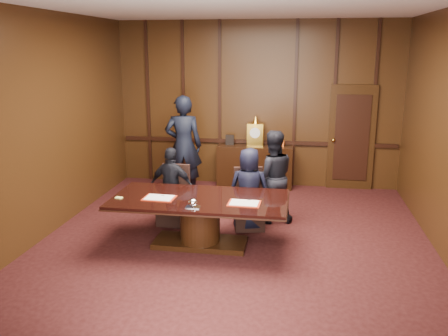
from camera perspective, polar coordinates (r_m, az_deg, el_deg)
name	(u,v)px	position (r m, az deg, el deg)	size (l,w,h in m)	color
room	(240,133)	(6.90, 1.88, 4.23)	(7.00, 7.04, 3.50)	black
sideboard	(255,165)	(10.20, 3.74, 0.39)	(1.60, 0.45, 1.54)	black
conference_table	(200,214)	(7.15, -2.91, -5.49)	(2.62, 1.32, 0.76)	black
folder_left	(159,198)	(7.09, -7.79, -3.58)	(0.47, 0.35, 0.02)	#B32810
folder_right	(244,203)	(6.79, 2.45, -4.25)	(0.47, 0.34, 0.02)	#B32810
inkstand	(193,204)	(6.63, -3.76, -4.31)	(0.20, 0.14, 0.12)	white
notepad	(119,198)	(7.20, -12.53, -3.51)	(0.10, 0.07, 0.01)	#F2F176
chair_left	(174,206)	(8.17, -6.06, -4.61)	(0.50, 0.50, 0.99)	black
chair_right	(249,210)	(7.94, 3.02, -5.11)	(0.57, 0.57, 0.99)	black
signatory_left	(172,187)	(7.99, -6.28, -2.24)	(0.78, 0.33, 1.33)	black
signatory_right	(249,189)	(7.75, 3.03, -2.56)	(0.67, 0.44, 1.37)	black
witness_left	(184,146)	(9.58, -4.89, 2.70)	(0.74, 0.49, 2.03)	black
witness_right	(272,177)	(8.09, 5.79, -1.05)	(0.77, 0.60, 1.59)	black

